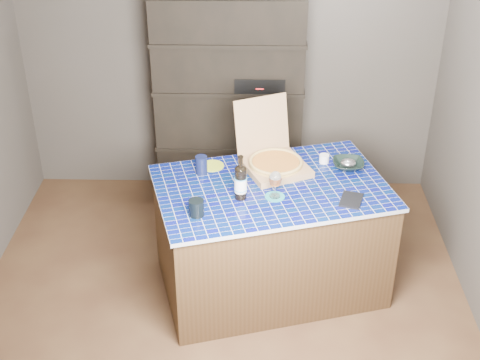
{
  "coord_description": "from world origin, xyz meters",
  "views": [
    {
      "loc": [
        0.22,
        -3.55,
        3.19
      ],
      "look_at": [
        0.13,
        0.0,
        1.06
      ],
      "focal_mm": 50.0,
      "sensor_mm": 36.0,
      "label": 1
    }
  ],
  "objects_px": {
    "kitchen_island": "(270,237)",
    "pizza_box": "(274,160)",
    "wine_glass": "(275,180)",
    "bowl": "(348,164)",
    "dvd_case": "(351,200)",
    "mead_bottle": "(241,182)"
  },
  "relations": [
    {
      "from": "kitchen_island",
      "to": "pizza_box",
      "type": "height_order",
      "value": "pizza_box"
    },
    {
      "from": "bowl",
      "to": "wine_glass",
      "type": "bearing_deg",
      "value": -142.72
    },
    {
      "from": "pizza_box",
      "to": "mead_bottle",
      "type": "bearing_deg",
      "value": -143.75
    },
    {
      "from": "wine_glass",
      "to": "bowl",
      "type": "bearing_deg",
      "value": 37.28
    },
    {
      "from": "kitchen_island",
      "to": "bowl",
      "type": "height_order",
      "value": "bowl"
    },
    {
      "from": "dvd_case",
      "to": "bowl",
      "type": "xyz_separation_m",
      "value": [
        0.03,
        0.43,
        0.02
      ]
    },
    {
      "from": "pizza_box",
      "to": "wine_glass",
      "type": "xyz_separation_m",
      "value": [
        -0.0,
        -0.38,
        0.07
      ]
    },
    {
      "from": "dvd_case",
      "to": "bowl",
      "type": "distance_m",
      "value": 0.44
    },
    {
      "from": "bowl",
      "to": "kitchen_island",
      "type": "bearing_deg",
      "value": -154.41
    },
    {
      "from": "kitchen_island",
      "to": "bowl",
      "type": "bearing_deg",
      "value": 9.74
    },
    {
      "from": "pizza_box",
      "to": "wine_glass",
      "type": "height_order",
      "value": "pizza_box"
    },
    {
      "from": "dvd_case",
      "to": "mead_bottle",
      "type": "bearing_deg",
      "value": -164.83
    },
    {
      "from": "mead_bottle",
      "to": "bowl",
      "type": "xyz_separation_m",
      "value": [
        0.75,
        0.42,
        -0.1
      ]
    },
    {
      "from": "pizza_box",
      "to": "mead_bottle",
      "type": "xyz_separation_m",
      "value": [
        -0.23,
        -0.4,
        0.06
      ]
    },
    {
      "from": "dvd_case",
      "to": "bowl",
      "type": "relative_size",
      "value": 0.86
    },
    {
      "from": "kitchen_island",
      "to": "dvd_case",
      "type": "xyz_separation_m",
      "value": [
        0.51,
        -0.17,
        0.43
      ]
    },
    {
      "from": "pizza_box",
      "to": "wine_glass",
      "type": "bearing_deg",
      "value": -114.36
    },
    {
      "from": "wine_glass",
      "to": "bowl",
      "type": "xyz_separation_m",
      "value": [
        0.52,
        0.4,
        -0.11
      ]
    },
    {
      "from": "mead_bottle",
      "to": "wine_glass",
      "type": "bearing_deg",
      "value": 4.06
    },
    {
      "from": "pizza_box",
      "to": "mead_bottle",
      "type": "relative_size",
      "value": 1.96
    },
    {
      "from": "kitchen_island",
      "to": "pizza_box",
      "type": "distance_m",
      "value": 0.54
    },
    {
      "from": "kitchen_island",
      "to": "wine_glass",
      "type": "relative_size",
      "value": 9.37
    }
  ]
}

